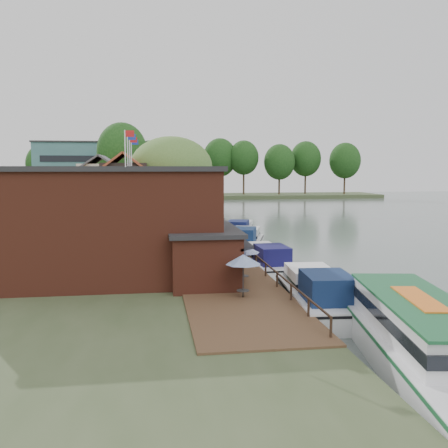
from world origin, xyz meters
name	(u,v)px	position (x,y,z in m)	size (l,w,h in m)	color
ground	(332,283)	(0.00, 0.00, 0.00)	(260.00, 260.00, 0.00)	#4D5955
land_bank	(18,227)	(-30.00, 35.00, 0.50)	(50.00, 140.00, 1.00)	#384728
quay_deck	(205,249)	(-8.00, 10.00, 1.05)	(6.00, 50.00, 0.10)	#47301E
quay_rail	(234,242)	(-5.30, 10.50, 1.50)	(0.20, 49.00, 1.00)	black
pub	(130,223)	(-14.00, -1.00, 4.65)	(20.00, 11.00, 7.30)	maroon
hotel_block	(104,173)	(-22.00, 70.00, 7.15)	(25.40, 12.40, 12.30)	#38666B
cottage_a	(126,199)	(-15.00, 14.00, 5.25)	(8.60, 7.60, 8.50)	black
cottage_b	(103,194)	(-18.00, 24.00, 5.25)	(9.60, 8.60, 8.50)	beige
cottage_c	(140,190)	(-14.00, 33.00, 5.25)	(7.60, 7.60, 8.50)	black
willow	(172,187)	(-10.50, 19.00, 6.21)	(8.60, 8.60, 10.43)	#476B2D
umbrella_0	(243,276)	(-7.74, -7.02, 2.29)	(1.96, 1.96, 2.38)	navy
umbrella_1	(243,263)	(-7.03, -3.34, 2.29)	(2.03, 2.03, 2.38)	navy
umbrella_2	(233,255)	(-7.22, -0.52, 2.29)	(2.27, 2.27, 2.38)	navy
umbrella_3	(231,247)	(-6.84, 2.73, 2.29)	(2.05, 2.05, 2.38)	navy
umbrella_4	(210,243)	(-8.12, 5.06, 2.29)	(2.11, 2.11, 2.38)	#1A3D93
umbrella_5	(210,237)	(-7.64, 8.85, 2.29)	(2.31, 2.31, 2.38)	#211C9C
cruiser_0	(317,289)	(-3.38, -6.61, 1.31)	(3.45, 10.65, 2.61)	white
cruiser_1	(265,257)	(-3.88, 4.19, 1.20)	(3.19, 9.88, 2.40)	white
cruiser_2	(244,239)	(-3.71, 13.87, 1.30)	(3.43, 10.60, 2.60)	silver
cruiser_3	(240,229)	(-2.65, 22.21, 1.19)	(3.18, 9.84, 2.38)	silver
tour_boat	(424,338)	(-2.09, -15.70, 1.48)	(3.83, 13.58, 2.96)	silver
swan	(386,330)	(-1.31, -11.02, 0.22)	(0.44, 0.44, 0.44)	white
bank_tree_0	(122,169)	(-16.82, 43.19, 7.96)	(7.43, 7.43, 13.92)	#143811
bank_tree_1	(114,178)	(-18.73, 51.67, 6.55)	(6.71, 6.71, 11.10)	#143811
bank_tree_2	(117,175)	(-18.70, 59.24, 6.92)	(7.15, 7.15, 11.84)	#143811
bank_tree_3	(125,170)	(-18.12, 77.41, 7.80)	(6.28, 6.28, 13.60)	#143811
bank_tree_4	(140,170)	(-15.11, 87.25, 7.80)	(8.76, 8.76, 13.60)	#143811
bank_tree_5	(126,173)	(-18.67, 93.69, 6.89)	(8.83, 8.83, 11.78)	#143811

